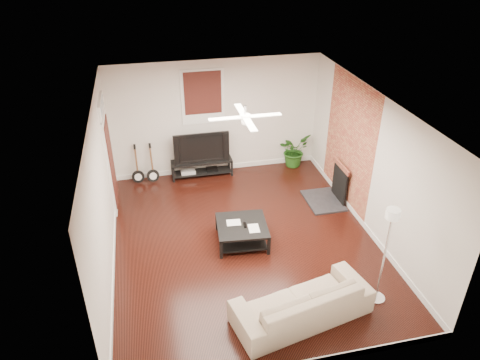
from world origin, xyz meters
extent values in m
cube|color=black|center=(0.00, 0.00, 0.00)|extent=(5.00, 6.00, 0.01)
cube|color=white|center=(0.00, 0.00, 2.80)|extent=(5.00, 6.00, 0.01)
cube|color=silver|center=(0.00, 3.00, 1.40)|extent=(5.00, 0.01, 2.80)
cube|color=silver|center=(0.00, -3.00, 1.40)|extent=(5.00, 0.01, 2.80)
cube|color=silver|center=(-2.50, 0.00, 1.40)|extent=(0.01, 6.00, 2.80)
cube|color=silver|center=(2.50, 0.00, 1.40)|extent=(0.01, 6.00, 2.80)
cube|color=#A64535|center=(2.49, 1.00, 1.40)|extent=(0.02, 2.20, 2.80)
cube|color=black|center=(2.20, 1.00, 0.46)|extent=(0.80, 1.10, 0.92)
cube|color=#36120E|center=(-0.30, 2.97, 1.95)|extent=(1.00, 0.06, 1.30)
cube|color=white|center=(-2.46, 1.90, 1.25)|extent=(0.08, 1.00, 2.50)
cube|color=black|center=(-0.42, 2.78, 0.21)|extent=(1.48, 0.39, 0.41)
imported|color=black|center=(-0.42, 2.80, 0.79)|extent=(1.32, 0.17, 0.76)
cube|color=black|center=(-0.05, -0.01, 0.20)|extent=(1.04, 1.04, 0.40)
imported|color=tan|center=(0.43, -2.11, 0.32)|extent=(2.32, 1.31, 0.64)
imported|color=#205418|center=(1.94, 2.82, 0.42)|extent=(1.00, 0.97, 0.84)
camera|label=1|loc=(-1.63, -6.87, 5.44)|focal=33.61mm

